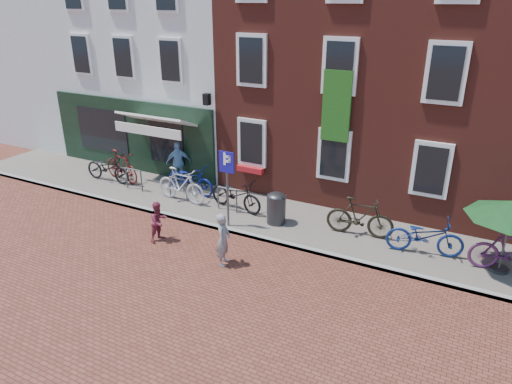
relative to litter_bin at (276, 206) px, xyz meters
The scene contains 19 objects.
ground 2.67m from the litter_bin, 153.79° to the right, with size 80.00×80.00×0.00m, color brown.
sidewalk 1.50m from the litter_bin, 164.84° to the left, with size 24.00×3.00×0.10m, color slate.
building_stucco 10.13m from the litter_bin, 141.33° to the left, with size 8.00×8.00×9.00m, color silver.
building_brick_mid 7.29m from the litter_bin, 93.13° to the left, with size 6.00×8.00×10.00m, color maroon.
building_brick_right 9.24m from the litter_bin, 45.88° to the left, with size 6.00×8.00×10.00m, color maroon.
filler_left 16.39m from the litter_bin, 158.43° to the left, with size 7.00×8.00×9.00m, color silver.
litter_bin is the anchor object (origin of this frame).
parking_sign 1.87m from the litter_bin, 144.79° to the right, with size 0.50×0.08×2.43m.
woman 2.76m from the litter_bin, 95.67° to the right, with size 0.54×0.36×1.49m, color gray.
boy 3.63m from the litter_bin, 137.24° to the right, with size 0.60×0.46×1.23m, color maroon.
cafe_person 5.02m from the litter_bin, 163.15° to the left, with size 0.94×0.39×1.60m, color #84B8DF.
bicycle_0 7.32m from the litter_bin, behind, with size 0.72×2.06×1.08m, color black.
bicycle_1 6.89m from the litter_bin, behind, with size 0.56×2.00×1.20m, color #501615.
bicycle_2 3.87m from the litter_bin, 168.52° to the left, with size 0.72×2.06×1.08m, color navy.
bicycle_3 3.66m from the litter_bin, behind, with size 0.56×2.00×1.20m, color #B4B3B6.
bicycle_4 1.66m from the litter_bin, 169.36° to the left, with size 0.72×2.06×1.08m, color black.
bicycle_5 2.59m from the litter_bin, ahead, with size 0.56×2.00×1.20m, color black.
bicycle_6 4.46m from the litter_bin, ahead, with size 0.72×2.06×1.08m, color navy.
bicycle_7 6.55m from the litter_bin, ahead, with size 0.56×2.00×1.20m, color #55214C.
Camera 1 is at (7.90, -10.95, 6.72)m, focal length 32.76 mm.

